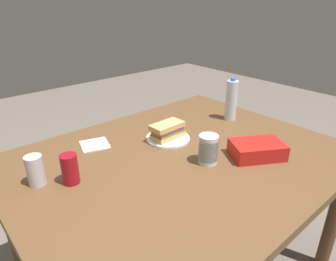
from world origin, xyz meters
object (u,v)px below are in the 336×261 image
dining_table (180,172)px  soda_can_silver (35,170)px  water_bottle_tall (231,100)px  plastic_cup_stack (208,149)px  paper_plate (168,138)px  sandwich (168,130)px  chip_bag (257,150)px  soda_can_red (70,169)px

dining_table → soda_can_silver: bearing=-20.0°
dining_table → water_bottle_tall: bearing=-165.6°
plastic_cup_stack → soda_can_silver: 0.70m
dining_table → soda_can_silver: 0.62m
paper_plate → sandwich: size_ratio=1.20×
paper_plate → sandwich: (0.00, 0.00, 0.05)m
dining_table → chip_bag: 0.37m
plastic_cup_stack → chip_bag: bearing=152.4°
sandwich → soda_can_red: bearing=4.0°
water_bottle_tall → paper_plate: bearing=-4.3°
water_bottle_tall → soda_can_silver: 1.10m
dining_table → plastic_cup_stack: plastic_cup_stack is taller
paper_plate → soda_can_silver: soda_can_silver is taller
dining_table → chip_bag: chip_bag is taller
soda_can_red → chip_bag: size_ratio=0.53×
soda_can_silver → plastic_cup_stack: bearing=152.4°
soda_can_red → water_bottle_tall: water_bottle_tall is taller
dining_table → soda_can_red: (0.46, -0.13, 0.14)m
soda_can_red → chip_bag: (-0.73, 0.36, -0.03)m
paper_plate → soda_can_red: bearing=4.2°
dining_table → chip_bag: bearing=138.9°
paper_plate → water_bottle_tall: size_ratio=0.89×
paper_plate → plastic_cup_stack: 0.29m
chip_bag → soda_can_silver: bearing=3.0°
soda_can_silver → sandwich: bearing=176.5°
paper_plate → soda_can_red: size_ratio=1.82×
water_bottle_tall → dining_table: bearing=14.4°
paper_plate → plastic_cup_stack: (0.02, 0.29, 0.06)m
sandwich → water_bottle_tall: bearing=176.0°
soda_can_silver → soda_can_red: bearing=143.7°
plastic_cup_stack → water_bottle_tall: bearing=-152.0°
dining_table → plastic_cup_stack: (-0.05, 0.12, 0.15)m
plastic_cup_stack → sandwich: bearing=-93.4°
sandwich → plastic_cup_stack: plastic_cup_stack is taller
plastic_cup_stack → paper_plate: bearing=-94.1°
paper_plate → soda_can_red: 0.54m
chip_bag → plastic_cup_stack: (0.21, -0.11, 0.03)m
soda_can_red → plastic_cup_stack: size_ratio=0.93×
soda_can_red → plastic_cup_stack: bearing=154.3°
dining_table → water_bottle_tall: size_ratio=5.93×
dining_table → water_bottle_tall: 0.58m
chip_bag → dining_table: bearing=-10.5°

